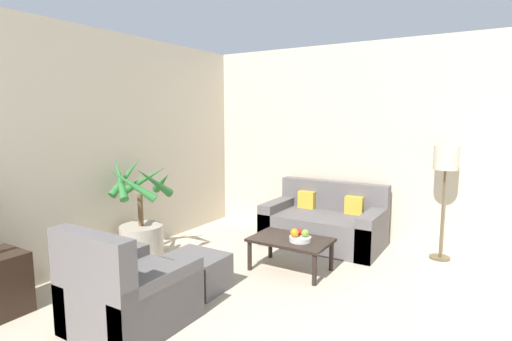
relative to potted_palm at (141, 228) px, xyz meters
name	(u,v)px	position (x,y,z in m)	size (l,w,h in m)	color
wall_back	(434,146)	(2.84, 2.24, 0.94)	(8.05, 0.06, 2.70)	beige
wall_left	(26,154)	(-0.41, -1.05, 0.94)	(0.06, 8.12, 2.70)	beige
potted_palm	(141,228)	(0.00, 0.00, 0.00)	(0.81, 0.82, 1.26)	#ADA393
sofa_loveseat	(324,224)	(1.61, 1.73, -0.13)	(1.53, 0.88, 0.82)	#605B5B
floor_lamp	(446,166)	(3.02, 1.95, 0.73)	(0.28, 0.28, 1.37)	brown
coffee_table	(291,243)	(1.63, 0.67, -0.09)	(0.88, 0.56, 0.37)	black
fruit_bowl	(300,239)	(1.76, 0.64, -0.01)	(0.24, 0.24, 0.05)	beige
apple_red	(300,232)	(1.73, 0.70, 0.05)	(0.07, 0.07, 0.07)	red
apple_green	(305,233)	(1.81, 0.66, 0.05)	(0.08, 0.08, 0.08)	olive
orange_fruit	(294,233)	(1.71, 0.60, 0.06)	(0.09, 0.09, 0.09)	orange
armchair	(128,295)	(1.05, -1.11, -0.13)	(0.81, 0.88, 0.88)	#605B5B
ottoman	(197,271)	(1.05, -0.24, -0.23)	(0.58, 0.44, 0.35)	#605B5B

